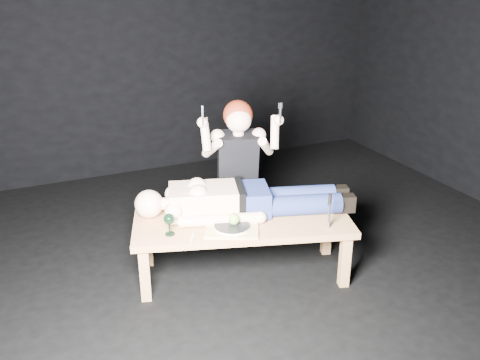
{
  "coord_description": "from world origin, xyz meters",
  "views": [
    {
      "loc": [
        -1.62,
        -3.07,
        2.16
      ],
      "look_at": [
        -0.2,
        0.08,
        0.75
      ],
      "focal_mm": 39.47,
      "sensor_mm": 36.0,
      "label": 1
    }
  ],
  "objects_px": {
    "kneeling_woman": "(237,171)",
    "serving_tray": "(232,229)",
    "lying_man": "(247,196)",
    "carving_knife": "(329,211)",
    "table": "(243,248)",
    "goblet": "(169,224)"
  },
  "relations": [
    {
      "from": "kneeling_woman",
      "to": "serving_tray",
      "type": "relative_size",
      "value": 3.47
    },
    {
      "from": "lying_man",
      "to": "carving_knife",
      "type": "xyz_separation_m",
      "value": [
        0.42,
        -0.46,
        -0.0
      ]
    },
    {
      "from": "table",
      "to": "lying_man",
      "type": "bearing_deg",
      "value": 70.88
    },
    {
      "from": "kneeling_woman",
      "to": "table",
      "type": "bearing_deg",
      "value": -91.38
    },
    {
      "from": "serving_tray",
      "to": "goblet",
      "type": "bearing_deg",
      "value": 163.4
    },
    {
      "from": "kneeling_woman",
      "to": "serving_tray",
      "type": "height_order",
      "value": "kneeling_woman"
    },
    {
      "from": "table",
      "to": "carving_knife",
      "type": "xyz_separation_m",
      "value": [
        0.5,
        -0.34,
        0.35
      ]
    },
    {
      "from": "carving_knife",
      "to": "table",
      "type": "bearing_deg",
      "value": 162.61
    },
    {
      "from": "goblet",
      "to": "carving_knife",
      "type": "xyz_separation_m",
      "value": [
        1.05,
        -0.36,
        0.05
      ]
    },
    {
      "from": "table",
      "to": "kneeling_woman",
      "type": "xyz_separation_m",
      "value": [
        0.18,
        0.5,
        0.41
      ]
    },
    {
      "from": "lying_man",
      "to": "serving_tray",
      "type": "relative_size",
      "value": 4.34
    },
    {
      "from": "kneeling_woman",
      "to": "carving_knife",
      "type": "relative_size",
      "value": 4.95
    },
    {
      "from": "goblet",
      "to": "kneeling_woman",
      "type": "bearing_deg",
      "value": 34.22
    },
    {
      "from": "serving_tray",
      "to": "goblet",
      "type": "xyz_separation_m",
      "value": [
        -0.41,
        0.12,
        0.07
      ]
    },
    {
      "from": "table",
      "to": "kneeling_woman",
      "type": "bearing_deg",
      "value": 87.78
    },
    {
      "from": "kneeling_woman",
      "to": "goblet",
      "type": "bearing_deg",
      "value": -127.91
    },
    {
      "from": "goblet",
      "to": "lying_man",
      "type": "bearing_deg",
      "value": 9.51
    },
    {
      "from": "table",
      "to": "serving_tray",
      "type": "bearing_deg",
      "value": -123.56
    },
    {
      "from": "goblet",
      "to": "carving_knife",
      "type": "distance_m",
      "value": 1.11
    },
    {
      "from": "table",
      "to": "serving_tray",
      "type": "xyz_separation_m",
      "value": [
        -0.13,
        -0.11,
        0.24
      ]
    },
    {
      "from": "lying_man",
      "to": "goblet",
      "type": "xyz_separation_m",
      "value": [
        -0.63,
        -0.11,
        -0.05
      ]
    },
    {
      "from": "lying_man",
      "to": "kneeling_woman",
      "type": "xyz_separation_m",
      "value": [
        0.09,
        0.38,
        0.05
      ]
    }
  ]
}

